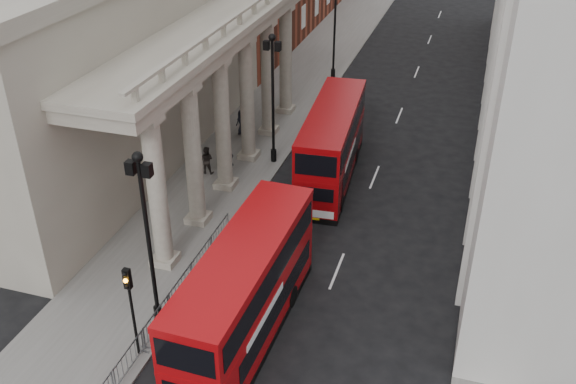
% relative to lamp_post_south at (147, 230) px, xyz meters
% --- Properties ---
extents(sidewalk_west, '(6.00, 140.00, 0.12)m').
position_rel_lamp_post_south_xyz_m(sidewalk_west, '(-2.40, 26.00, -4.85)').
color(sidewalk_west, slate).
rests_on(sidewalk_west, ground).
extents(sidewalk_east, '(3.00, 140.00, 0.12)m').
position_rel_lamp_post_south_xyz_m(sidewalk_east, '(14.10, 26.00, -4.85)').
color(sidewalk_east, slate).
rests_on(sidewalk_east, ground).
extents(kerb, '(0.20, 140.00, 0.14)m').
position_rel_lamp_post_south_xyz_m(kerb, '(0.55, 26.00, -4.84)').
color(kerb, slate).
rests_on(kerb, ground).
extents(portico_building, '(9.00, 28.00, 12.00)m').
position_rel_lamp_post_south_xyz_m(portico_building, '(-9.90, 14.00, 1.09)').
color(portico_building, gray).
rests_on(portico_building, ground).
extents(lamp_post_south, '(1.05, 0.44, 8.32)m').
position_rel_lamp_post_south_xyz_m(lamp_post_south, '(0.00, 0.00, 0.00)').
color(lamp_post_south, black).
rests_on(lamp_post_south, sidewalk_west).
extents(lamp_post_mid, '(1.05, 0.44, 8.32)m').
position_rel_lamp_post_south_xyz_m(lamp_post_mid, '(0.00, 16.00, 0.00)').
color(lamp_post_mid, black).
rests_on(lamp_post_mid, sidewalk_west).
extents(lamp_post_north, '(1.05, 0.44, 8.32)m').
position_rel_lamp_post_south_xyz_m(lamp_post_north, '(0.00, 32.00, 0.00)').
color(lamp_post_north, black).
rests_on(lamp_post_north, sidewalk_west).
extents(traffic_light, '(0.28, 0.33, 4.30)m').
position_rel_lamp_post_south_xyz_m(traffic_light, '(0.10, -2.02, -1.80)').
color(traffic_light, black).
rests_on(traffic_light, sidewalk_west).
extents(crowd_barriers, '(0.50, 18.75, 1.10)m').
position_rel_lamp_post_south_xyz_m(crowd_barriers, '(0.25, -1.77, -4.24)').
color(crowd_barriers, gray).
rests_on(crowd_barriers, sidewalk_west).
extents(bus_near, '(2.84, 10.73, 4.61)m').
position_rel_lamp_post_south_xyz_m(bus_near, '(3.97, 0.44, -2.50)').
color(bus_near, '#AA070B').
rests_on(bus_near, ground).
extents(bus_far, '(3.34, 10.80, 4.59)m').
position_rel_lamp_post_south_xyz_m(bus_far, '(4.03, 15.05, -2.51)').
color(bus_far, '#900609').
rests_on(bus_far, ground).
extents(pedestrian_a, '(0.82, 0.75, 1.89)m').
position_rel_lamp_post_south_xyz_m(pedestrian_a, '(-2.09, 13.44, -3.85)').
color(pedestrian_a, '#212227').
rests_on(pedestrian_a, sidewalk_west).
extents(pedestrian_b, '(0.92, 0.74, 1.77)m').
position_rel_lamp_post_south_xyz_m(pedestrian_b, '(-3.46, 13.25, -3.90)').
color(pedestrian_b, '#2A2421').
rests_on(pedestrian_b, sidewalk_west).
extents(pedestrian_c, '(1.05, 0.88, 1.83)m').
position_rel_lamp_post_south_xyz_m(pedestrian_c, '(-3.37, 19.18, -3.88)').
color(pedestrian_c, black).
rests_on(pedestrian_c, sidewalk_west).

